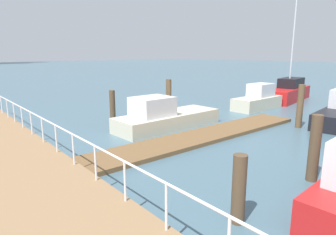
# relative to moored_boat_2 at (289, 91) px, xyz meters

# --- Properties ---
(ground_plane) EXTENTS (300.00, 300.00, 0.00)m
(ground_plane) POSITION_rel_moored_boat_2_xyz_m (-17.90, 6.75, -0.80)
(ground_plane) COLOR #476675
(floating_dock) EXTENTS (13.63, 2.00, 0.18)m
(floating_dock) POSITION_rel_moored_boat_2_xyz_m (-14.59, -3.36, -0.71)
(floating_dock) COLOR brown
(floating_dock) RESTS_ON ground_plane
(boardwalk_railing) EXTENTS (0.06, 25.97, 1.08)m
(boardwalk_railing) POSITION_rel_moored_boat_2_xyz_m (-21.05, -3.72, 0.44)
(boardwalk_railing) COLOR white
(boardwalk_railing) RESTS_ON boardwalk
(dock_piling_0) EXTENTS (0.34, 0.34, 1.73)m
(dock_piling_0) POSITION_rel_moored_boat_2_xyz_m (-19.14, -8.97, 0.07)
(dock_piling_0) COLOR brown
(dock_piling_0) RESTS_ON ground_plane
(dock_piling_1) EXTENTS (0.34, 0.34, 2.18)m
(dock_piling_1) POSITION_rel_moored_boat_2_xyz_m (-15.31, -9.01, 0.29)
(dock_piling_1) COLOR brown
(dock_piling_1) RESTS_ON ground_plane
(dock_piling_2) EXTENTS (0.34, 0.34, 2.49)m
(dock_piling_2) POSITION_rel_moored_boat_2_xyz_m (-12.90, 1.10, 0.45)
(dock_piling_2) COLOR brown
(dock_piling_2) RESTS_ON ground_plane
(dock_piling_3) EXTENTS (0.32, 0.32, 2.00)m
(dock_piling_3) POSITION_rel_moored_boat_2_xyz_m (-16.39, 1.99, 0.20)
(dock_piling_3) COLOR brown
(dock_piling_3) RESTS_ON ground_plane
(dock_piling_4) EXTENTS (0.34, 0.34, 2.40)m
(dock_piling_4) POSITION_rel_moored_boat_2_xyz_m (-8.83, -5.32, 0.40)
(dock_piling_4) COLOR brown
(dock_piling_4) RESTS_ON ground_plane
(dock_piling_5) EXTENTS (0.36, 0.36, 1.57)m
(dock_piling_5) POSITION_rel_moored_boat_2_xyz_m (-14.09, 0.81, -0.01)
(dock_piling_5) COLOR #473826
(dock_piling_5) RESTS_ON ground_plane
(moored_boat_2) EXTENTS (6.93, 3.12, 9.86)m
(moored_boat_2) POSITION_rel_moored_boat_2_xyz_m (0.00, 0.00, 0.00)
(moored_boat_2) COLOR red
(moored_boat_2) RESTS_ON ground_plane
(moored_boat_4) EXTENTS (4.46, 1.73, 1.87)m
(moored_boat_4) POSITION_rel_moored_boat_2_xyz_m (-5.63, -0.59, -0.09)
(moored_boat_4) COLOR beige
(moored_boat_4) RESTS_ON ground_plane
(moored_boat_5) EXTENTS (6.29, 2.27, 1.83)m
(moored_boat_5) POSITION_rel_moored_boat_2_xyz_m (-14.69, -0.68, -0.17)
(moored_boat_5) COLOR beige
(moored_boat_5) RESTS_ON ground_plane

